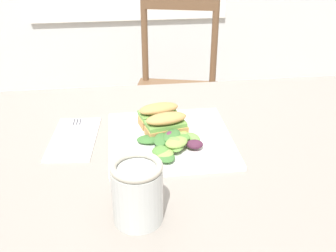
{
  "coord_description": "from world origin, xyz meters",
  "views": [
    {
      "loc": [
        -0.05,
        -0.68,
        1.24
      ],
      "look_at": [
        0.06,
        0.21,
        0.76
      ],
      "focal_mm": 43.77,
      "sensor_mm": 36.0,
      "label": 1
    }
  ],
  "objects": [
    {
      "name": "sandwich_half_front",
      "position": [
        0.05,
        0.18,
        0.78
      ],
      "size": [
        0.11,
        0.08,
        0.06
      ],
      "color": "tan",
      "rests_on": "plate_lunch"
    },
    {
      "name": "fork_on_napkin",
      "position": [
        -0.17,
        0.22,
        0.75
      ],
      "size": [
        0.03,
        0.19,
        0.0
      ],
      "color": "silver",
      "rests_on": "napkin_folded"
    },
    {
      "name": "chair_wooden_far",
      "position": [
        0.21,
        1.11,
        0.45
      ],
      "size": [
        0.48,
        0.48,
        0.87
      ],
      "color": "brown",
      "rests_on": "ground"
    },
    {
      "name": "dining_table",
      "position": [
        0.12,
        0.12,
        0.61
      ],
      "size": [
        1.33,
        0.8,
        0.74
      ],
      "color": "gray",
      "rests_on": "ground"
    },
    {
      "name": "napkin_folded",
      "position": [
        -0.17,
        0.2,
        0.74
      ],
      "size": [
        0.13,
        0.22,
        0.0
      ],
      "primitive_type": "cube",
      "rotation": [
        0.0,
        0.0,
        -0.1
      ],
      "color": "white",
      "rests_on": "dining_table"
    },
    {
      "name": "plate_lunch",
      "position": [
        0.06,
        0.17,
        0.74
      ],
      "size": [
        0.29,
        0.29,
        0.01
      ],
      "primitive_type": "cube",
      "color": "white",
      "rests_on": "dining_table"
    },
    {
      "name": "mason_jar_iced_tea",
      "position": [
        -0.03,
        -0.1,
        0.79
      ],
      "size": [
        0.09,
        0.09,
        0.12
      ],
      "color": "#C67528",
      "rests_on": "dining_table"
    },
    {
      "name": "salad_mixed_greens",
      "position": [
        0.05,
        0.12,
        0.77
      ],
      "size": [
        0.15,
        0.16,
        0.03
      ],
      "color": "#84A84C",
      "rests_on": "plate_lunch"
    },
    {
      "name": "sandwich_half_back",
      "position": [
        0.04,
        0.24,
        0.78
      ],
      "size": [
        0.11,
        0.08,
        0.06
      ],
      "color": "tan",
      "rests_on": "plate_lunch"
    }
  ]
}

